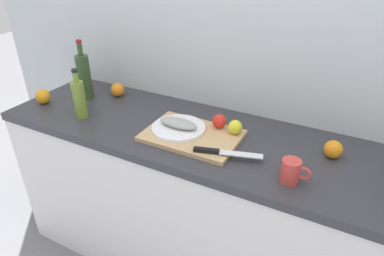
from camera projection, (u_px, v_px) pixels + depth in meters
back_wall at (224, 43)px, 1.70m from camera, size 3.20×0.05×2.50m
kitchen_counter at (194, 203)px, 1.84m from camera, size 2.00×0.60×0.90m
cutting_board at (192, 136)px, 1.57m from camera, size 0.43×0.30×0.02m
white_plate at (179, 128)px, 1.59m from camera, size 0.25×0.25×0.01m
fish_fillet at (178, 123)px, 1.58m from camera, size 0.19×0.08×0.04m
chef_knife at (219, 152)px, 1.41m from camera, size 0.29×0.11×0.02m
lemon_0 at (235, 127)px, 1.55m from camera, size 0.07×0.07×0.07m
tomato_0 at (219, 121)px, 1.60m from camera, size 0.07×0.07×0.07m
olive_oil_bottle at (79, 98)px, 1.70m from camera, size 0.06×0.06×0.26m
wine_bottle at (84, 76)px, 1.90m from camera, size 0.07×0.07×0.33m
coffee_mug_0 at (291, 171)px, 1.26m from camera, size 0.11×0.07×0.09m
orange_0 at (43, 97)px, 1.88m from camera, size 0.08×0.08×0.08m
orange_1 at (333, 149)px, 1.41m from camera, size 0.08×0.08×0.08m
orange_2 at (118, 90)px, 1.96m from camera, size 0.08×0.08×0.08m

